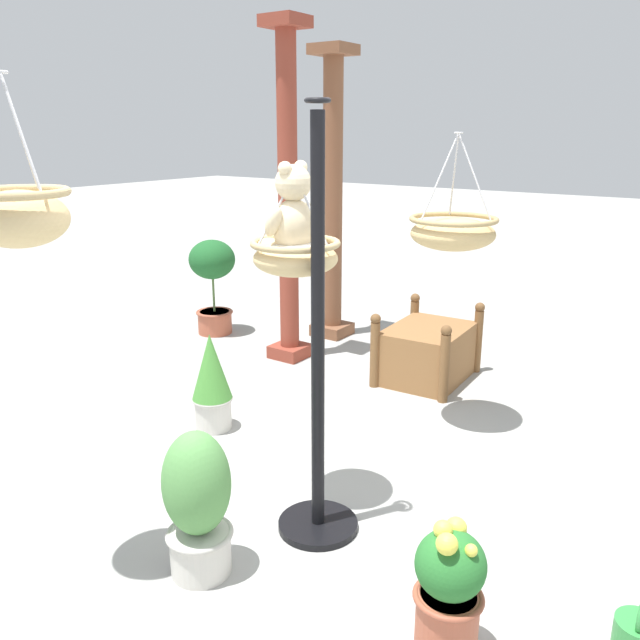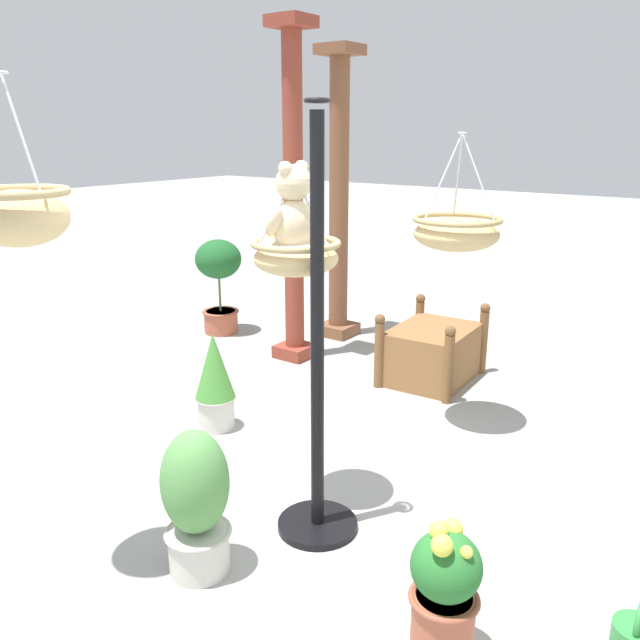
# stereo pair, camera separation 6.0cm
# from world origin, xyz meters

# --- Properties ---
(ground_plane) EXTENTS (40.00, 40.00, 0.00)m
(ground_plane) POSITION_xyz_m (0.00, 0.00, 0.00)
(ground_plane) COLOR #9E9E99
(display_pole_central) EXTENTS (0.44, 0.44, 2.26)m
(display_pole_central) POSITION_xyz_m (-0.11, 0.04, 0.68)
(display_pole_central) COLOR black
(display_pole_central) RESTS_ON ground
(hanging_basket_with_teddy) EXTENTS (0.48, 0.48, 0.53)m
(hanging_basket_with_teddy) POSITION_xyz_m (0.04, 0.29, 1.48)
(hanging_basket_with_teddy) COLOR tan
(teddy_bear) EXTENTS (0.33, 0.30, 0.49)m
(teddy_bear) POSITION_xyz_m (0.04, 0.32, 1.69)
(teddy_bear) COLOR beige
(hanging_basket_left_high) EXTENTS (0.43, 0.43, 0.70)m
(hanging_basket_left_high) POSITION_xyz_m (-1.15, 0.84, 1.78)
(hanging_basket_left_high) COLOR tan
(hanging_basket_right_low) EXTENTS (0.60, 0.60, 0.79)m
(hanging_basket_right_low) POSITION_xyz_m (1.50, 0.04, 1.45)
(hanging_basket_right_low) COLOR tan
(greenhouse_pillar_left) EXTENTS (0.37, 0.37, 2.89)m
(greenhouse_pillar_left) POSITION_xyz_m (2.85, 1.94, 1.40)
(greenhouse_pillar_left) COLOR brown
(greenhouse_pillar_left) RESTS_ON ground
(greenhouse_pillar_right) EXTENTS (0.34, 0.34, 3.04)m
(greenhouse_pillar_right) POSITION_xyz_m (2.03, 1.88, 1.47)
(greenhouse_pillar_right) COLOR brown
(greenhouse_pillar_right) RESTS_ON ground
(wooden_planter_box) EXTENTS (0.93, 0.75, 0.65)m
(wooden_planter_box) POSITION_xyz_m (2.27, 0.55, 0.26)
(wooden_planter_box) COLOR olive
(wooden_planter_box) RESTS_ON ground
(potted_plant_fern_front) EXTENTS (0.30, 0.30, 0.73)m
(potted_plant_fern_front) POSITION_xyz_m (0.47, 1.39, 0.37)
(potted_plant_fern_front) COLOR beige
(potted_plant_fern_front) RESTS_ON ground
(potted_plant_flowering_red) EXTENTS (0.29, 0.29, 0.64)m
(potted_plant_flowering_red) POSITION_xyz_m (-0.53, -0.91, 0.31)
(potted_plant_flowering_red) COLOR #AD563D
(potted_plant_flowering_red) RESTS_ON ground
(potted_plant_conical_shrub) EXTENTS (0.49, 0.49, 1.01)m
(potted_plant_conical_shrub) POSITION_xyz_m (2.17, 3.01, 0.62)
(potted_plant_conical_shrub) COLOR #AD563D
(potted_plant_conical_shrub) RESTS_ON ground
(potted_plant_trailing_ivy) EXTENTS (0.33, 0.33, 0.76)m
(potted_plant_trailing_ivy) POSITION_xyz_m (-0.74, 0.31, 0.39)
(potted_plant_trailing_ivy) COLOR beige
(potted_plant_trailing_ivy) RESTS_ON ground
(watering_can) EXTENTS (0.35, 0.20, 0.30)m
(watering_can) POSITION_xyz_m (-0.09, -1.57, 0.10)
(watering_can) COLOR #338C3F
(watering_can) RESTS_ON ground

